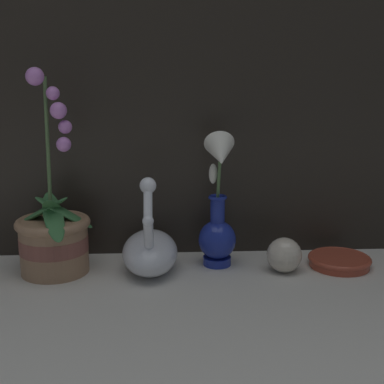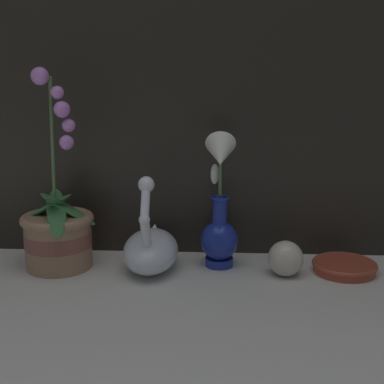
{
  "view_description": "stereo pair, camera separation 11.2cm",
  "coord_description": "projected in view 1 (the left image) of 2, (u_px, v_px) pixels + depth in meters",
  "views": [
    {
      "loc": [
        -0.08,
        -0.96,
        0.44
      ],
      "look_at": [
        -0.02,
        0.13,
        0.18
      ],
      "focal_mm": 50.0,
      "sensor_mm": 36.0,
      "label": 1
    },
    {
      "loc": [
        0.03,
        -0.96,
        0.44
      ],
      "look_at": [
        -0.02,
        0.13,
        0.18
      ],
      "focal_mm": 50.0,
      "sensor_mm": 36.0,
      "label": 2
    }
  ],
  "objects": [
    {
      "name": "glass_sphere",
      "position": [
        284.0,
        255.0,
        1.16
      ],
      "size": [
        0.08,
        0.08,
        0.08
      ],
      "color": "beige",
      "rests_on": "ground_plane"
    },
    {
      "name": "amber_dish",
      "position": [
        339.0,
        260.0,
        1.2
      ],
      "size": [
        0.14,
        0.14,
        0.02
      ],
      "color": "#A8422D",
      "rests_on": "ground_plane"
    },
    {
      "name": "blue_vase",
      "position": [
        218.0,
        216.0,
        1.17
      ],
      "size": [
        0.08,
        0.13,
        0.31
      ],
      "color": "navy",
      "rests_on": "ground_plane"
    },
    {
      "name": "orchid_potted_plant",
      "position": [
        54.0,
        235.0,
        1.15
      ],
      "size": [
        0.18,
        0.22,
        0.44
      ],
      "color": "#9E7556",
      "rests_on": "ground_plane"
    },
    {
      "name": "ground_plane",
      "position": [
        206.0,
        297.0,
        1.04
      ],
      "size": [
        2.8,
        2.8,
        0.0
      ],
      "primitive_type": "plane",
      "color": "beige"
    },
    {
      "name": "swan_figurine",
      "position": [
        150.0,
        249.0,
        1.16
      ],
      "size": [
        0.12,
        0.21,
        0.22
      ],
      "color": "white",
      "rests_on": "ground_plane"
    }
  ]
}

